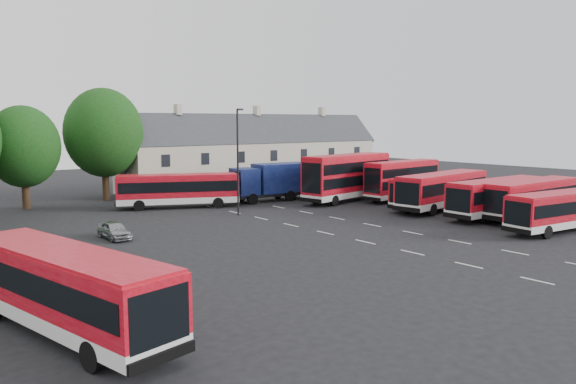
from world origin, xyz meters
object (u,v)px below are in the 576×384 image
bus_dd_south (402,178)px  bus_west (65,284)px  box_truck (274,180)px  silver_car (114,230)px  lamppost (238,159)px  bus_row_a (563,208)px

bus_dd_south → bus_west: 42.35m
box_truck → silver_car: size_ratio=2.50×
bus_dd_south → lamppost: 18.98m
bus_west → lamppost: 28.02m
bus_row_a → silver_car: bus_row_a is taller
bus_row_a → bus_west: size_ratio=0.90×
silver_car → lamppost: size_ratio=0.39×
bus_dd_south → lamppost: bearing=168.0°
bus_row_a → box_truck: bearing=111.7°
box_truck → bus_dd_south: bearing=-30.1°
lamppost → bus_west: bearing=-137.4°
bus_row_a → box_truck: box_truck is taller
bus_dd_south → box_truck: (-10.66, 7.98, -0.17)m
silver_car → bus_west: bearing=-117.1°
bus_row_a → box_truck: size_ratio=1.19×
bus_west → lamppost: lamppost is taller
bus_dd_south → box_truck: size_ratio=1.12×
silver_car → bus_row_a: bearing=-34.1°
bus_dd_south → bus_west: (-39.13, -16.17, -0.34)m
bus_west → lamppost: (20.52, 18.85, 2.94)m
bus_row_a → bus_west: bus_west is taller
bus_row_a → silver_car: (-26.87, 18.30, -1.17)m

